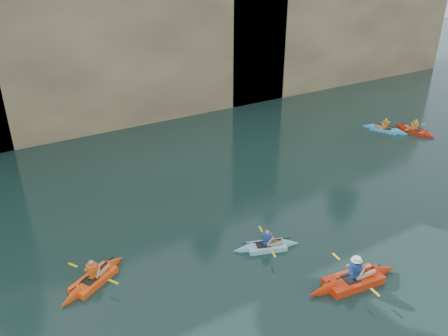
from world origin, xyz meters
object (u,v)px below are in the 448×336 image
kayaker_ltblue_near (267,246)px  main_kayaker (353,280)px  kayaker_orange (94,279)px  kayaker_red_far (414,130)px

kayaker_ltblue_near → main_kayaker: bearing=-48.0°
main_kayaker → kayaker_orange: main_kayaker is taller
kayaker_red_far → kayaker_orange: bearing=96.0°
main_kayaker → kayaker_red_far: 17.32m
kayaker_orange → kayaker_ltblue_near: size_ratio=1.10×
kayaker_ltblue_near → kayaker_red_far: size_ratio=0.90×
main_kayaker → kayaker_ltblue_near: bearing=120.5°
main_kayaker → kayaker_orange: (-7.76, 5.06, -0.04)m
main_kayaker → kayaker_ltblue_near: (-1.31, 3.34, -0.05)m
main_kayaker → kayaker_orange: bearing=155.9°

